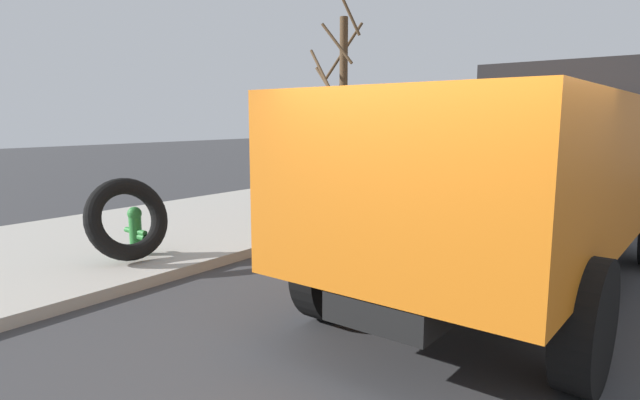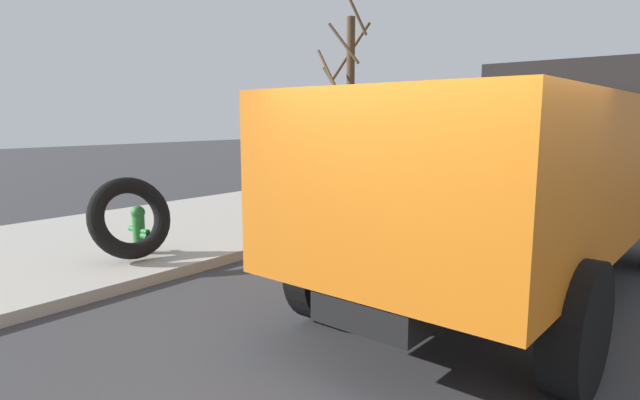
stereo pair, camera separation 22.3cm
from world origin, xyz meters
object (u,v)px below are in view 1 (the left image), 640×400
at_px(fire_hydrant, 136,229).
at_px(bare_tree, 342,104).
at_px(loose_tire, 127,219).
at_px(stop_sign, 303,142).
at_px(dump_truck_orange, 528,162).

xyz_separation_m(fire_hydrant, bare_tree, (5.34, -0.05, 1.95)).
height_order(loose_tire, stop_sign, stop_sign).
bearing_deg(dump_truck_orange, bare_tree, 59.32).
height_order(loose_tire, dump_truck_orange, dump_truck_orange).
bearing_deg(loose_tire, dump_truck_orange, -59.81).
height_order(fire_hydrant, stop_sign, stop_sign).
xyz_separation_m(loose_tire, stop_sign, (3.59, -0.33, 0.96)).
bearing_deg(dump_truck_orange, fire_hydrant, 116.77).
xyz_separation_m(loose_tire, dump_truck_orange, (2.73, -4.69, 0.86)).
xyz_separation_m(fire_hydrant, loose_tire, (-0.26, -0.20, 0.22)).
bearing_deg(fire_hydrant, stop_sign, -9.18).
relative_size(loose_tire, dump_truck_orange, 0.17).
bearing_deg(dump_truck_orange, loose_tire, 120.19).
xyz_separation_m(stop_sign, dump_truck_orange, (-0.86, -4.35, -0.11)).
height_order(stop_sign, bare_tree, bare_tree).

